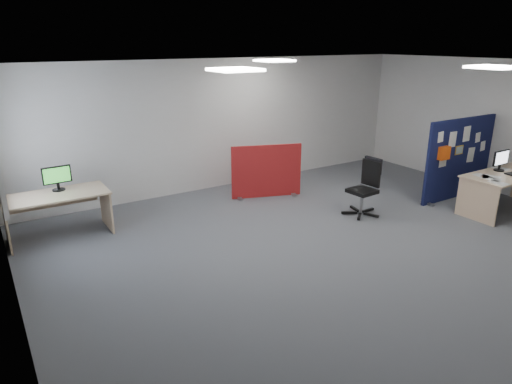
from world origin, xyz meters
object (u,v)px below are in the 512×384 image
navy_divider (459,159)px  red_divider (267,172)px  monitor_main (501,160)px  second_desk (57,204)px  monitor_second (57,177)px  main_desk (506,181)px  office_chair (367,183)px

navy_divider → red_divider: (-3.21, 2.07, -0.29)m
monitor_main → second_desk: 7.86m
navy_divider → monitor_second: size_ratio=4.41×
monitor_main → main_desk: bearing=-87.6°
monitor_main → second_desk: monitor_main is taller
navy_divider → main_desk: size_ratio=1.05×
monitor_main → monitor_second: (-7.17, 3.13, 0.01)m
office_chair → navy_divider: bearing=-12.2°
second_desk → monitor_main: bearing=-22.4°
main_desk → second_desk: same height
navy_divider → monitor_second: (-7.06, 2.35, 0.14)m
main_desk → office_chair: office_chair is taller
monitor_main → second_desk: size_ratio=0.28×
navy_divider → monitor_main: bearing=-81.8°
monitor_main → second_desk: (-7.25, 2.99, -0.39)m
second_desk → monitor_second: (0.08, 0.13, 0.40)m
red_divider → office_chair: 2.03m
navy_divider → monitor_second: bearing=161.6°
main_desk → red_divider: 4.48m
monitor_second → navy_divider: bearing=-21.8°
main_desk → second_desk: 7.91m
monitor_main → monitor_second: bearing=155.8°
red_divider → second_desk: bearing=-163.0°
second_desk → monitor_second: bearing=59.1°
office_chair → monitor_second: bearing=152.8°
office_chair → second_desk: bearing=154.5°
red_divider → second_desk: 3.94m
main_desk → red_divider: (-3.33, 3.00, -0.04)m
navy_divider → monitor_second: navy_divider is taller
red_divider → office_chair: (1.01, -1.76, 0.06)m
red_divider → second_desk: size_ratio=0.87×
main_desk → office_chair: (-2.32, 1.24, 0.02)m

